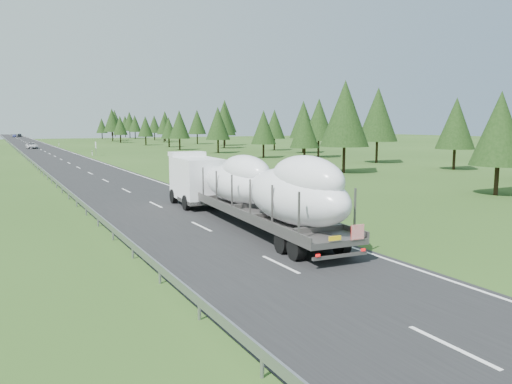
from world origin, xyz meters
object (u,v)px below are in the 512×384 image
distant_van (32,146)px  distant_car_dark (20,135)px  boat_truck (249,186)px  highway_sign (96,146)px  distant_car_blue (14,136)px

distant_van → distant_car_dark: (3.66, 122.69, 0.05)m
boat_truck → distant_van: bearing=92.1°
highway_sign → distant_car_blue: (-7.57, 148.77, -1.16)m
distant_van → distant_car_dark: distant_car_dark is taller
highway_sign → distant_car_blue: bearing=92.9°
highway_sign → boat_truck: size_ratio=0.12×
distant_car_blue → distant_car_dark: bearing=77.1°
highway_sign → boat_truck: boat_truck is taller
highway_sign → distant_car_blue: highway_sign is taller
highway_sign → distant_van: 35.79m
boat_truck → distant_car_dark: bearing=90.1°
distant_van → distant_car_blue: (1.08, 114.06, -0.08)m
highway_sign → distant_car_blue: size_ratio=0.66×
highway_sign → distant_car_dark: size_ratio=0.57×
highway_sign → boat_truck: bearing=-93.7°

